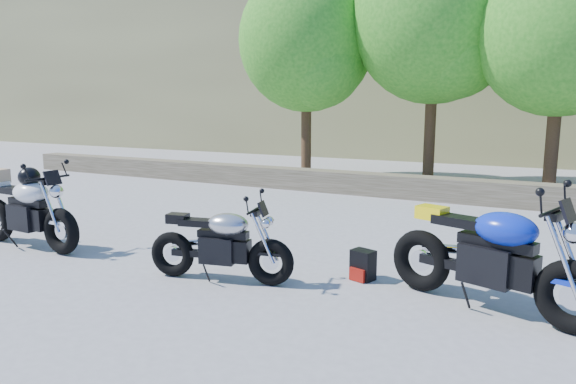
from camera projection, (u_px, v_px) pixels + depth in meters
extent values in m
plane|color=gray|center=(241.00, 256.00, 7.01)|extent=(90.00, 90.00, 0.00)
cube|color=#4E4734|center=(372.00, 184.00, 11.76)|extent=(22.00, 0.55, 0.50)
cube|color=brown|center=(556.00, 7.00, 28.81)|extent=(80.00, 30.00, 15.00)
cylinder|color=#382314|center=(306.00, 125.00, 14.19)|extent=(0.28, 0.28, 3.02)
sphere|color=#23781A|center=(307.00, 40.00, 13.81)|extent=(3.67, 3.67, 3.67)
sphere|color=#23781A|center=(319.00, 63.00, 13.43)|extent=(2.38, 2.38, 2.38)
cylinder|color=#382314|center=(430.00, 120.00, 12.99)|extent=(0.28, 0.28, 3.36)
sphere|color=#23781A|center=(435.00, 16.00, 12.58)|extent=(4.08, 4.08, 4.08)
sphere|color=#23781A|center=(452.00, 44.00, 12.20)|extent=(2.64, 2.64, 2.64)
cylinder|color=#382314|center=(553.00, 132.00, 11.22)|extent=(0.28, 0.28, 2.91)
sphere|color=#23781A|center=(562.00, 29.00, 10.86)|extent=(3.54, 3.54, 3.54)
torus|color=black|center=(271.00, 262.00, 5.80)|extent=(0.56, 0.25, 0.55)
torus|color=black|center=(173.00, 254.00, 6.12)|extent=(0.56, 0.25, 0.55)
cylinder|color=silver|center=(271.00, 262.00, 5.80)|extent=(0.19, 0.07, 0.19)
cylinder|color=silver|center=(173.00, 254.00, 6.12)|extent=(0.19, 0.07, 0.19)
cube|color=black|center=(219.00, 249.00, 5.95)|extent=(0.46, 0.34, 0.31)
cube|color=black|center=(223.00, 234.00, 5.90)|extent=(0.61, 0.26, 0.09)
ellipsoid|color=#B8B8BD|center=(228.00, 224.00, 5.87)|extent=(0.55, 0.43, 0.26)
cube|color=black|center=(198.00, 222.00, 5.97)|extent=(0.46, 0.28, 0.08)
cube|color=black|center=(178.00, 218.00, 6.03)|extent=(0.27, 0.22, 0.11)
cylinder|color=black|center=(256.00, 209.00, 5.75)|extent=(0.15, 0.55, 0.03)
sphere|color=silver|center=(268.00, 222.00, 5.74)|extent=(0.15, 0.15, 0.15)
torus|color=black|center=(61.00, 231.00, 7.02)|extent=(0.66, 0.18, 0.65)
cylinder|color=silver|center=(61.00, 231.00, 7.02)|extent=(0.22, 0.05, 0.22)
cube|color=black|center=(27.00, 217.00, 7.37)|extent=(0.50, 0.32, 0.37)
cube|color=black|center=(28.00, 202.00, 7.29)|extent=(0.72, 0.18, 0.10)
ellipsoid|color=white|center=(31.00, 193.00, 7.24)|extent=(0.60, 0.41, 0.31)
cube|color=black|center=(11.00, 190.00, 7.45)|extent=(0.52, 0.24, 0.09)
cylinder|color=black|center=(48.00, 178.00, 7.00)|extent=(0.05, 0.67, 0.03)
sphere|color=silver|center=(56.00, 192.00, 6.95)|extent=(0.18, 0.18, 0.18)
ellipsoid|color=black|center=(29.00, 177.00, 7.20)|extent=(0.29, 0.31, 0.27)
torus|color=black|center=(573.00, 297.00, 4.55)|extent=(0.70, 0.37, 0.68)
torus|color=black|center=(421.00, 260.00, 5.64)|extent=(0.70, 0.37, 0.68)
cylinder|color=silver|center=(573.00, 297.00, 4.55)|extent=(0.24, 0.11, 0.23)
cylinder|color=silver|center=(421.00, 260.00, 5.64)|extent=(0.24, 0.11, 0.23)
cube|color=black|center=(488.00, 264.00, 5.09)|extent=(0.59, 0.46, 0.38)
cube|color=black|center=(497.00, 242.00, 5.00)|extent=(0.76, 0.39, 0.11)
ellipsoid|color=#0C24B5|center=(506.00, 229.00, 4.92)|extent=(0.71, 0.58, 0.32)
cube|color=black|center=(460.00, 221.00, 5.25)|extent=(0.58, 0.39, 0.10)
cube|color=yellow|center=(432.00, 213.00, 5.47)|extent=(0.35, 0.29, 0.14)
cylinder|color=black|center=(555.00, 210.00, 4.58)|extent=(0.25, 0.68, 0.03)
sphere|color=silver|center=(574.00, 233.00, 4.49)|extent=(0.19, 0.19, 0.19)
cube|color=black|center=(363.00, 265.00, 6.02)|extent=(0.31, 0.26, 0.36)
cube|color=maroon|center=(357.00, 275.00, 5.96)|extent=(0.21, 0.10, 0.15)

